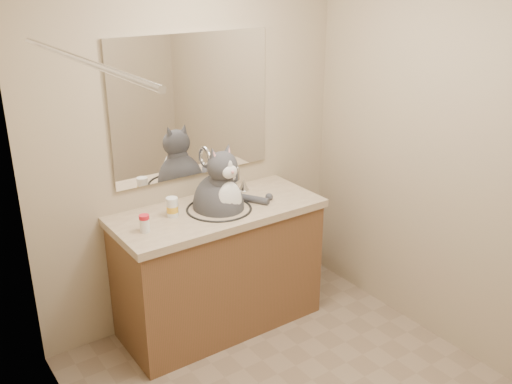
% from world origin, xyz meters
% --- Properties ---
extents(room, '(2.22, 2.52, 2.42)m').
position_xyz_m(room, '(0.00, 0.00, 1.20)').
color(room, gray).
rests_on(room, ground).
extents(vanity, '(1.34, 0.59, 1.12)m').
position_xyz_m(vanity, '(0.00, 0.96, 0.44)').
color(vanity, brown).
rests_on(vanity, ground).
extents(mirror, '(1.10, 0.02, 0.90)m').
position_xyz_m(mirror, '(0.00, 1.24, 1.45)').
color(mirror, white).
rests_on(mirror, room).
extents(shower_curtain, '(0.02, 1.30, 1.93)m').
position_xyz_m(shower_curtain, '(-1.05, 0.10, 1.03)').
color(shower_curtain, '#C0AD91').
rests_on(shower_curtain, ground).
extents(cat, '(0.48, 0.38, 0.63)m').
position_xyz_m(cat, '(0.02, 0.96, 0.89)').
color(cat, '#404045').
rests_on(cat, vanity).
extents(pill_bottle_redcap, '(0.07, 0.07, 0.10)m').
position_xyz_m(pill_bottle_redcap, '(-0.52, 0.91, 0.90)').
color(pill_bottle_redcap, white).
rests_on(pill_bottle_redcap, vanity).
extents(pill_bottle_orange, '(0.08, 0.08, 0.12)m').
position_xyz_m(pill_bottle_orange, '(-0.29, 1.01, 0.91)').
color(pill_bottle_orange, white).
rests_on(pill_bottle_orange, vanity).
extents(grey_canister, '(0.05, 0.05, 0.06)m').
position_xyz_m(grey_canister, '(-0.26, 1.03, 0.88)').
color(grey_canister, gray).
rests_on(grey_canister, vanity).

